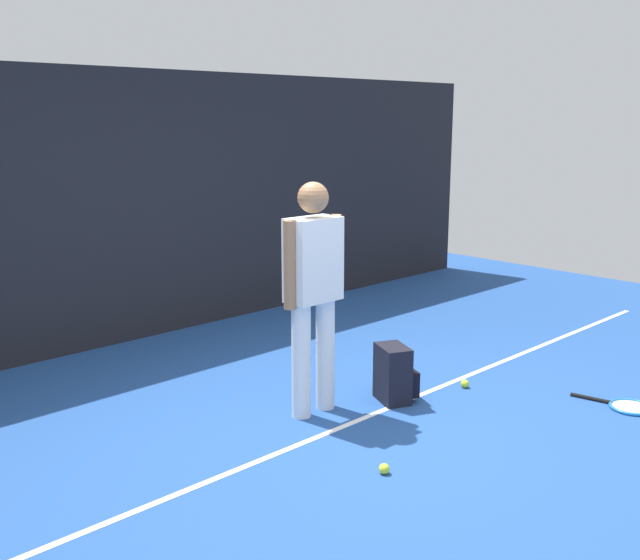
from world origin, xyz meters
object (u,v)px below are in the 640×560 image
Objects in this scene: backpack at (395,375)px; tennis_ball_near_player at (465,384)px; tennis_racket at (627,406)px; tennis_ball_by_fence at (384,469)px; tennis_player at (313,285)px.

tennis_ball_near_player is at bearing -84.36° from backpack.
tennis_racket is 2.19m from tennis_ball_by_fence.
backpack is 1.22m from tennis_ball_by_fence.
tennis_ball_by_fence is at bearing 152.40° from backpack.
tennis_racket is at bearing -113.82° from backpack.
tennis_racket is (1.76, -1.58, -0.95)m from tennis_player.
tennis_player is 2.68× the size of tennis_racket.
backpack is at bearing -149.71° from tennis_racket.
backpack is 6.67× the size of tennis_ball_by_fence.
tennis_player is 25.76× the size of tennis_ball_near_player.
tennis_ball_near_player is at bearing -165.16° from tennis_racket.
tennis_player is 1.42m from tennis_ball_by_fence.
tennis_ball_by_fence is at bearing -161.72° from tennis_ball_near_player.
tennis_ball_near_player reaches higher than tennis_racket.
tennis_player is 1.61m from tennis_ball_near_player.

